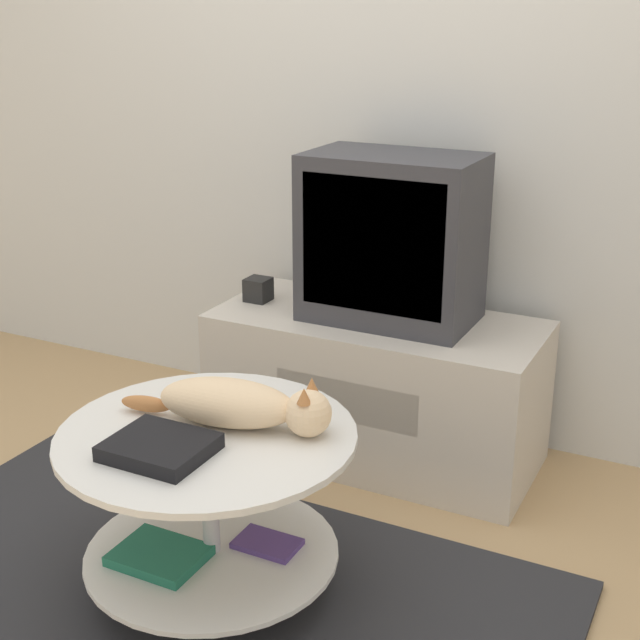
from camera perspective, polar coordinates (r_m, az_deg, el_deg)
ground_plane at (r=2.52m, az=-7.76°, el=-16.86°), size 12.00×12.00×0.00m
wall_back at (r=3.15m, az=4.66°, el=16.12°), size 8.00×0.05×2.60m
rug at (r=2.52m, az=-7.78°, el=-16.67°), size 1.93×1.02×0.02m
tv_stand at (r=3.06m, az=3.60°, el=-4.33°), size 1.10×0.50×0.50m
tv at (r=2.89m, az=4.62°, el=5.22°), size 0.55×0.34×0.54m
speaker at (r=3.13m, az=-3.98°, el=1.96°), size 0.08×0.08×0.08m
coffee_table at (r=2.33m, az=-7.22°, el=-10.99°), size 0.75×0.75×0.47m
dvd_box at (r=2.15m, az=-10.22°, el=-8.02°), size 0.23×0.20×0.04m
cat at (r=2.24m, az=-5.10°, el=-5.40°), size 0.56×0.22×0.14m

